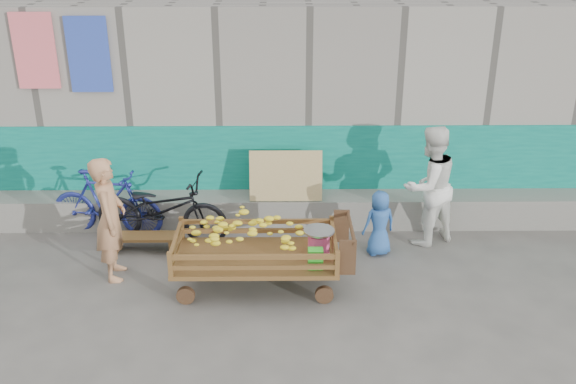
{
  "coord_description": "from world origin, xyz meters",
  "views": [
    {
      "loc": [
        0.25,
        -5.95,
        4.09
      ],
      "look_at": [
        0.32,
        1.2,
        1.0
      ],
      "focal_mm": 40.0,
      "sensor_mm": 36.0,
      "label": 1
    }
  ],
  "objects_px": {
    "vendor_man": "(110,219)",
    "woman": "(429,186)",
    "bicycle_dark": "(162,209)",
    "bench": "(144,239)",
    "child": "(379,223)",
    "banana_cart": "(252,242)",
    "bicycle_blue": "(107,203)"
  },
  "relations": [
    {
      "from": "banana_cart",
      "to": "bicycle_blue",
      "type": "relative_size",
      "value": 1.31
    },
    {
      "from": "woman",
      "to": "bicycle_dark",
      "type": "relative_size",
      "value": 0.9
    },
    {
      "from": "bench",
      "to": "bicycle_blue",
      "type": "xyz_separation_m",
      "value": [
        -0.57,
        0.49,
        0.3
      ]
    },
    {
      "from": "bench",
      "to": "vendor_man",
      "type": "xyz_separation_m",
      "value": [
        -0.23,
        -0.62,
        0.6
      ]
    },
    {
      "from": "vendor_man",
      "to": "bicycle_blue",
      "type": "distance_m",
      "value": 1.2
    },
    {
      "from": "vendor_man",
      "to": "bicycle_dark",
      "type": "height_order",
      "value": "vendor_man"
    },
    {
      "from": "bicycle_blue",
      "to": "child",
      "type": "bearing_deg",
      "value": -88.93
    },
    {
      "from": "banana_cart",
      "to": "bench",
      "type": "height_order",
      "value": "banana_cart"
    },
    {
      "from": "woman",
      "to": "child",
      "type": "relative_size",
      "value": 1.86
    },
    {
      "from": "bench",
      "to": "woman",
      "type": "bearing_deg",
      "value": 3.8
    },
    {
      "from": "child",
      "to": "bicycle_blue",
      "type": "height_order",
      "value": "bicycle_blue"
    },
    {
      "from": "child",
      "to": "bicycle_dark",
      "type": "xyz_separation_m",
      "value": [
        -2.87,
        0.38,
        0.04
      ]
    },
    {
      "from": "child",
      "to": "bench",
      "type": "bearing_deg",
      "value": -18.64
    },
    {
      "from": "bench",
      "to": "bicycle_dark",
      "type": "distance_m",
      "value": 0.47
    },
    {
      "from": "woman",
      "to": "child",
      "type": "distance_m",
      "value": 0.85
    },
    {
      "from": "woman",
      "to": "banana_cart",
      "type": "bearing_deg",
      "value": -1.89
    },
    {
      "from": "child",
      "to": "bicycle_blue",
      "type": "xyz_separation_m",
      "value": [
        -3.65,
        0.58,
        0.04
      ]
    },
    {
      "from": "woman",
      "to": "child",
      "type": "xyz_separation_m",
      "value": [
        -0.69,
        -0.34,
        -0.38
      ]
    },
    {
      "from": "bicycle_dark",
      "to": "bicycle_blue",
      "type": "distance_m",
      "value": 0.81
    },
    {
      "from": "banana_cart",
      "to": "bicycle_dark",
      "type": "relative_size",
      "value": 1.14
    },
    {
      "from": "banana_cart",
      "to": "bicycle_dark",
      "type": "height_order",
      "value": "bicycle_dark"
    },
    {
      "from": "woman",
      "to": "bicycle_blue",
      "type": "xyz_separation_m",
      "value": [
        -4.34,
        0.24,
        -0.34
      ]
    },
    {
      "from": "banana_cart",
      "to": "woman",
      "type": "relative_size",
      "value": 1.27
    },
    {
      "from": "vendor_man",
      "to": "child",
      "type": "xyz_separation_m",
      "value": [
        3.3,
        0.53,
        -0.33
      ]
    },
    {
      "from": "bicycle_dark",
      "to": "bench",
      "type": "bearing_deg",
      "value": 153.82
    },
    {
      "from": "banana_cart",
      "to": "vendor_man",
      "type": "xyz_separation_m",
      "value": [
        -1.7,
        0.29,
        0.17
      ]
    },
    {
      "from": "vendor_man",
      "to": "woman",
      "type": "distance_m",
      "value": 4.08
    },
    {
      "from": "woman",
      "to": "child",
      "type": "bearing_deg",
      "value": -2.48
    },
    {
      "from": "bench",
      "to": "woman",
      "type": "relative_size",
      "value": 0.57
    },
    {
      "from": "bench",
      "to": "bicycle_blue",
      "type": "height_order",
      "value": "bicycle_blue"
    },
    {
      "from": "vendor_man",
      "to": "bicycle_blue",
      "type": "height_order",
      "value": "vendor_man"
    },
    {
      "from": "banana_cart",
      "to": "child",
      "type": "relative_size",
      "value": 2.37
    }
  ]
}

